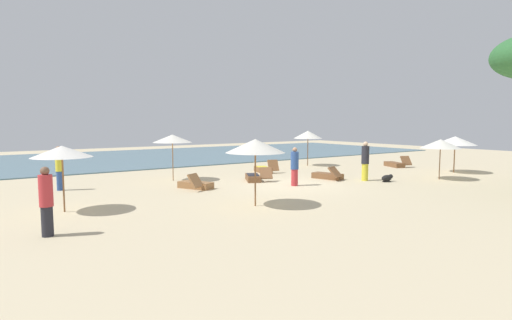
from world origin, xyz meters
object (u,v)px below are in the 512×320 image
at_px(umbrella_3, 455,141).
at_px(lounger_2, 328,176).
at_px(lounger_4, 395,164).
at_px(lounger_3, 264,169).
at_px(umbrella_1, 441,144).
at_px(person_0, 46,201).
at_px(person_2, 295,167).
at_px(umbrella_2, 172,139).
at_px(umbrella_4, 255,146).
at_px(person_1, 365,161).
at_px(umbrella_5, 62,152).
at_px(lounger_0, 254,177).
at_px(lounger_1, 196,185).
at_px(person_3, 59,167).
at_px(dog, 387,178).
at_px(umbrella_0, 308,135).

height_order(umbrella_3, lounger_2, umbrella_3).
bearing_deg(lounger_4, lounger_3, 163.86).
bearing_deg(lounger_2, umbrella_1, -36.10).
xyz_separation_m(lounger_2, lounger_4, (7.25, 1.50, 0.00)).
distance_m(person_0, person_2, 10.53).
distance_m(umbrella_2, umbrella_3, 15.23).
distance_m(umbrella_4, person_1, 7.94).
height_order(lounger_4, person_2, person_2).
bearing_deg(umbrella_5, person_0, -107.19).
distance_m(umbrella_4, lounger_3, 9.20).
xyz_separation_m(umbrella_1, lounger_3, (-5.45, 7.09, -1.57)).
xyz_separation_m(lounger_2, person_2, (-2.70, -0.66, 0.68)).
bearing_deg(umbrella_3, lounger_0, 161.27).
bearing_deg(umbrella_3, lounger_1, 167.20).
relative_size(umbrella_1, person_3, 1.07).
xyz_separation_m(umbrella_2, umbrella_5, (-5.56, -4.43, -0.11)).
relative_size(lounger_0, person_0, 1.02).
distance_m(umbrella_4, lounger_0, 6.09).
height_order(umbrella_3, person_0, umbrella_3).
relative_size(umbrella_2, lounger_3, 1.26).
bearing_deg(umbrella_1, person_1, 151.37).
xyz_separation_m(person_1, person_2, (-3.77, 0.72, -0.10)).
height_order(umbrella_1, umbrella_2, umbrella_2).
xyz_separation_m(person_0, dog, (14.54, 1.08, -0.71)).
bearing_deg(person_0, umbrella_1, 0.42).
xyz_separation_m(person_3, dog, (13.10, -6.11, -0.77)).
bearing_deg(umbrella_2, lounger_0, -36.23).
distance_m(person_0, person_3, 7.34).
bearing_deg(person_2, umbrella_4, -146.30).
bearing_deg(lounger_0, person_3, 164.03).
distance_m(lounger_1, lounger_2, 6.75).
relative_size(person_2, person_3, 0.93).
xyz_separation_m(umbrella_0, lounger_3, (-4.27, -1.19, -1.80)).
relative_size(lounger_2, lounger_4, 1.01).
bearing_deg(lounger_4, person_0, -166.58).
relative_size(umbrella_0, person_1, 1.18).
bearing_deg(lounger_3, umbrella_3, -34.97).
bearing_deg(umbrella_0, lounger_2, -122.06).
bearing_deg(lounger_3, dog, -65.98).
bearing_deg(lounger_1, umbrella_0, 22.03).
xyz_separation_m(lounger_4, person_2, (-9.95, -2.15, 0.68)).
bearing_deg(umbrella_3, umbrella_2, 156.86).
xyz_separation_m(umbrella_3, person_0, (-20.41, -1.19, -0.88)).
bearing_deg(lounger_1, umbrella_2, 86.45).
xyz_separation_m(lounger_1, person_2, (3.95, -1.77, 0.68)).
relative_size(umbrella_1, person_2, 1.15).
bearing_deg(umbrella_4, umbrella_5, 153.88).
bearing_deg(person_0, lounger_3, 31.43).
distance_m(umbrella_1, person_2, 7.56).
bearing_deg(umbrella_3, umbrella_1, -161.33).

